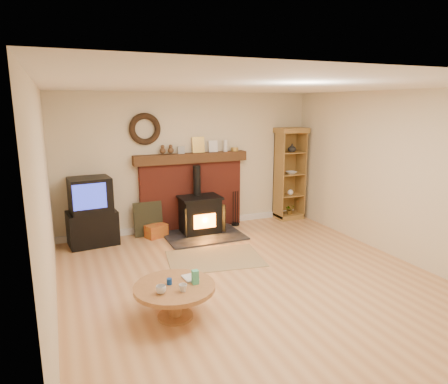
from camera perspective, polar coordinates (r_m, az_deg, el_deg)
name	(u,v)px	position (r m, az deg, el deg)	size (l,w,h in m)	color
ground	(255,282)	(5.61, 4.41, -12.75)	(5.50, 5.50, 0.00)	tan
room_shell	(252,157)	(5.20, 4.06, 5.01)	(5.02, 5.52, 2.61)	beige
chimney_breast	(192,188)	(7.71, -4.64, 0.56)	(2.20, 0.22, 1.78)	maroon
wood_stove	(201,216)	(7.46, -3.36, -3.44)	(1.40, 1.00, 1.27)	black
area_rug	(215,258)	(6.38, -1.33, -9.47)	(1.46, 1.00, 0.01)	brown
tv_unit	(91,213)	(7.21, -18.41, -2.84)	(0.85, 0.64, 1.18)	black
curio_cabinet	(289,174)	(8.47, 9.29, 2.60)	(0.61, 0.44, 1.91)	olive
firelog_box	(156,231)	(7.43, -9.64, -5.51)	(0.38, 0.23, 0.23)	gold
leaning_painting	(148,219)	(7.49, -10.76, -3.81)	(0.53, 0.03, 0.63)	black
fire_tools	(235,219)	(8.02, 1.64, -3.85)	(0.16, 0.16, 0.70)	black
coffee_table	(175,291)	(4.67, -7.04, -13.92)	(0.92, 0.92, 0.55)	brown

